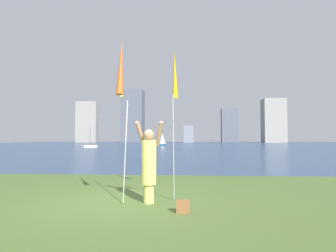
% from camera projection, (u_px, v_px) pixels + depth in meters
% --- Properties ---
extents(ground, '(120.00, 138.00, 0.12)m').
position_uv_depth(ground, '(180.00, 146.00, 57.77)').
color(ground, '#4C662D').
extents(person, '(0.70, 0.52, 1.92)m').
position_uv_depth(person, '(149.00, 163.00, 6.83)').
color(person, '#D8CC66').
rests_on(person, ground).
extents(kite_flag_left, '(0.16, 0.95, 3.78)m').
position_uv_depth(kite_flag_left, '(121.00, 70.00, 6.52)').
color(kite_flag_left, '#B2B2B7').
rests_on(kite_flag_left, ground).
extents(kite_flag_right, '(0.16, 1.12, 3.74)m').
position_uv_depth(kite_flag_right, '(175.00, 78.00, 7.56)').
color(kite_flag_right, '#B2B2B7').
rests_on(kite_flag_right, ground).
extents(bag, '(0.27, 0.14, 0.26)m').
position_uv_depth(bag, '(183.00, 207.00, 5.89)').
color(bag, brown).
rests_on(bag, ground).
extents(sailboat_4, '(1.62, 2.88, 3.98)m').
position_uv_depth(sailboat_4, '(162.00, 140.00, 58.39)').
color(sailboat_4, '#2D6084').
rests_on(sailboat_4, ground).
extents(sailboat_5, '(2.06, 2.22, 3.36)m').
position_uv_depth(sailboat_5, '(90.00, 146.00, 48.50)').
color(sailboat_5, white).
rests_on(sailboat_5, ground).
extents(skyline_tower_0, '(7.69, 3.73, 15.16)m').
position_uv_depth(skyline_tower_0, '(87.00, 122.00, 108.16)').
color(skyline_tower_0, gray).
rests_on(skyline_tower_0, ground).
extents(skyline_tower_1, '(7.91, 7.31, 19.62)m').
position_uv_depth(skyline_tower_1, '(133.00, 116.00, 109.67)').
color(skyline_tower_1, '#565B66').
rests_on(skyline_tower_1, ground).
extents(skyline_tower_2, '(3.47, 5.93, 6.06)m').
position_uv_depth(skyline_tower_2, '(189.00, 134.00, 104.51)').
color(skyline_tower_2, gray).
rests_on(skyline_tower_2, ground).
extents(skyline_tower_3, '(5.79, 3.65, 12.43)m').
position_uv_depth(skyline_tower_3, '(229.00, 125.00, 106.32)').
color(skyline_tower_3, '#565B66').
rests_on(skyline_tower_3, ground).
extents(skyline_tower_4, '(7.59, 6.14, 15.43)m').
position_uv_depth(skyline_tower_4, '(274.00, 121.00, 102.93)').
color(skyline_tower_4, gray).
rests_on(skyline_tower_4, ground).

